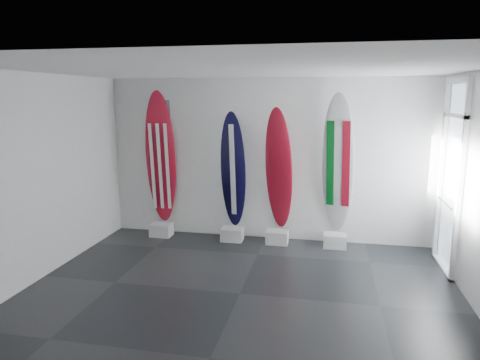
% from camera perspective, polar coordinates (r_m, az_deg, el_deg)
% --- Properties ---
extents(floor, '(6.00, 6.00, 0.00)m').
position_cam_1_polar(floor, '(6.19, -0.03, -14.60)').
color(floor, black).
rests_on(floor, ground).
extents(ceiling, '(6.00, 6.00, 0.00)m').
position_cam_1_polar(ceiling, '(5.60, -0.03, 14.33)').
color(ceiling, white).
rests_on(ceiling, wall_back).
extents(wall_back, '(6.00, 0.00, 6.00)m').
position_cam_1_polar(wall_back, '(8.14, 3.46, 2.63)').
color(wall_back, white).
rests_on(wall_back, ground).
extents(wall_front, '(6.00, 0.00, 6.00)m').
position_cam_1_polar(wall_front, '(3.38, -8.57, -9.31)').
color(wall_front, white).
rests_on(wall_front, ground).
extents(wall_left, '(0.00, 5.00, 5.00)m').
position_cam_1_polar(wall_left, '(6.95, -25.08, 0.20)').
color(wall_left, white).
rests_on(wall_left, ground).
extents(display_block_usa, '(0.40, 0.30, 0.24)m').
position_cam_1_polar(display_block_usa, '(8.64, -10.22, -6.42)').
color(display_block_usa, silver).
rests_on(display_block_usa, floor).
extents(surfboard_usa, '(0.61, 0.42, 2.54)m').
position_cam_1_polar(surfboard_usa, '(8.43, -10.29, 2.82)').
color(surfboard_usa, maroon).
rests_on(surfboard_usa, display_block_usa).
extents(display_block_navy, '(0.40, 0.30, 0.24)m').
position_cam_1_polar(display_block_navy, '(8.24, -1.03, -7.10)').
color(display_block_navy, silver).
rests_on(display_block_navy, floor).
extents(surfboard_navy, '(0.53, 0.35, 2.17)m').
position_cam_1_polar(surfboard_navy, '(8.05, -0.91, 1.28)').
color(surfboard_navy, black).
rests_on(surfboard_navy, display_block_navy).
extents(display_block_swiss, '(0.40, 0.30, 0.24)m').
position_cam_1_polar(display_block_swiss, '(8.11, 4.86, -7.44)').
color(display_block_swiss, silver).
rests_on(display_block_swiss, floor).
extents(surfboard_swiss, '(0.60, 0.55, 2.26)m').
position_cam_1_polar(surfboard_swiss, '(7.91, 5.09, 1.36)').
color(surfboard_swiss, maroon).
rests_on(surfboard_swiss, display_block_swiss).
extents(display_block_italy, '(0.40, 0.30, 0.24)m').
position_cam_1_polar(display_block_italy, '(8.07, 12.27, -7.75)').
color(display_block_italy, silver).
rests_on(display_block_italy, floor).
extents(surfboard_italy, '(0.64, 0.52, 2.51)m').
position_cam_1_polar(surfboard_italy, '(7.85, 12.66, 2.00)').
color(surfboard_italy, silver).
rests_on(surfboard_italy, display_block_italy).
extents(wall_outlet, '(0.09, 0.02, 0.13)m').
position_cam_1_polar(wall_outlet, '(9.02, -12.29, -4.25)').
color(wall_outlet, silver).
rests_on(wall_outlet, wall_back).
extents(glass_door, '(0.12, 1.16, 2.85)m').
position_cam_1_polar(glass_door, '(7.38, 25.84, 0.11)').
color(glass_door, white).
rests_on(glass_door, floor).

